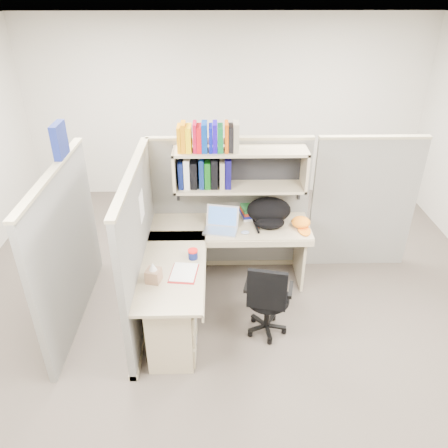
{
  "coord_description": "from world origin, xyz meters",
  "views": [
    {
      "loc": [
        -0.15,
        -3.57,
        3.12
      ],
      "look_at": [
        -0.08,
        0.25,
        0.94
      ],
      "focal_mm": 35.0,
      "sensor_mm": 36.0,
      "label": 1
    }
  ],
  "objects_px": {
    "snack_canister": "(193,254)",
    "task_chair": "(267,310)",
    "desk": "(191,297)",
    "laptop": "(221,221)",
    "backpack": "(269,213)"
  },
  "relations": [
    {
      "from": "desk",
      "to": "snack_canister",
      "type": "xyz_separation_m",
      "value": [
        0.03,
        0.23,
        0.34
      ]
    },
    {
      "from": "desk",
      "to": "backpack",
      "type": "height_order",
      "value": "backpack"
    },
    {
      "from": "laptop",
      "to": "backpack",
      "type": "height_order",
      "value": "backpack"
    },
    {
      "from": "task_chair",
      "to": "laptop",
      "type": "bearing_deg",
      "value": 119.09
    },
    {
      "from": "desk",
      "to": "backpack",
      "type": "bearing_deg",
      "value": 46.62
    },
    {
      "from": "laptop",
      "to": "backpack",
      "type": "distance_m",
      "value": 0.55
    },
    {
      "from": "desk",
      "to": "snack_canister",
      "type": "height_order",
      "value": "snack_canister"
    },
    {
      "from": "desk",
      "to": "task_chair",
      "type": "height_order",
      "value": "task_chair"
    },
    {
      "from": "desk",
      "to": "laptop",
      "type": "relative_size",
      "value": 4.97
    },
    {
      "from": "laptop",
      "to": "task_chair",
      "type": "xyz_separation_m",
      "value": [
        0.44,
        -0.79,
        -0.55
      ]
    },
    {
      "from": "task_chair",
      "to": "snack_canister",
      "type": "bearing_deg",
      "value": 158.63
    },
    {
      "from": "laptop",
      "to": "backpack",
      "type": "bearing_deg",
      "value": 26.15
    },
    {
      "from": "snack_canister",
      "to": "task_chair",
      "type": "distance_m",
      "value": 0.9
    },
    {
      "from": "backpack",
      "to": "snack_canister",
      "type": "distance_m",
      "value": 1.04
    },
    {
      "from": "backpack",
      "to": "task_chair",
      "type": "xyz_separation_m",
      "value": [
        -0.1,
        -0.93,
        -0.57
      ]
    }
  ]
}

